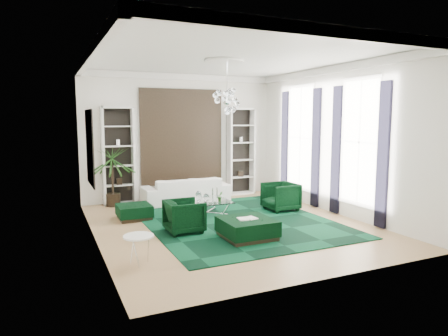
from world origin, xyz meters
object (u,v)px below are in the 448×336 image
armchair_left (184,216)px  palm (112,168)px  side_table (139,250)px  coffee_table (206,208)px  sofa (185,190)px  armchair_right (280,197)px  ottoman_side (134,212)px  ottoman_front (247,229)px

armchair_left → palm: palm is taller
side_table → coffee_table: bearing=49.8°
sofa → armchair_right: 2.84m
ottoman_side → armchair_right: bearing=-10.4°
sofa → armchair_left: sofa is taller
ottoman_front → side_table: bearing=-166.5°
sofa → palm: (-2.02, 0.38, 0.72)m
armchair_left → ottoman_side: (-0.76, 1.61, -0.18)m
armchair_right → ottoman_front: bearing=-46.7°
armchair_left → side_table: (-1.32, -1.52, -0.11)m
coffee_table → ottoman_front: 2.19m
coffee_table → sofa: bearing=89.2°
side_table → sofa: bearing=62.2°
armchair_left → palm: size_ratio=0.36×
coffee_table → ottoman_front: ottoman_front is taller
armchair_right → ottoman_side: (-3.78, 0.69, -0.20)m
sofa → ottoman_side: size_ratio=3.17×
sofa → coffee_table: (-0.02, -1.71, -0.18)m
coffee_table → ottoman_side: (-1.76, 0.37, -0.02)m
armchair_right → palm: bearing=-121.0°
armchair_right → side_table: (-4.34, -2.43, -0.13)m
palm → armchair_right: bearing=-31.0°
sofa → side_table: sofa is taller
ottoman_front → palm: bearing=115.4°
coffee_table → armchair_left: bearing=-129.1°
sofa → armchair_left: 3.11m
ottoman_front → side_table: size_ratio=2.00×
armchair_right → ottoman_front: size_ratio=0.81×
armchair_right → coffee_table: bearing=-99.0°
armchair_left → ottoman_front: armchair_left is taller
ottoman_side → ottoman_front: 3.13m
coffee_table → ottoman_front: bearing=-89.1°
armchair_left → ottoman_front: 1.42m
armchair_left → ottoman_side: size_ratio=0.99×
ottoman_side → side_table: side_table is taller
armchair_left → coffee_table: size_ratio=0.70×
ottoman_front → sofa: bearing=90.1°
sofa → side_table: (-2.35, -4.46, -0.12)m
coffee_table → palm: bearing=133.7°
armchair_right → palm: 4.73m
ottoman_front → palm: size_ratio=0.47×
palm → armchair_left: bearing=-73.3°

